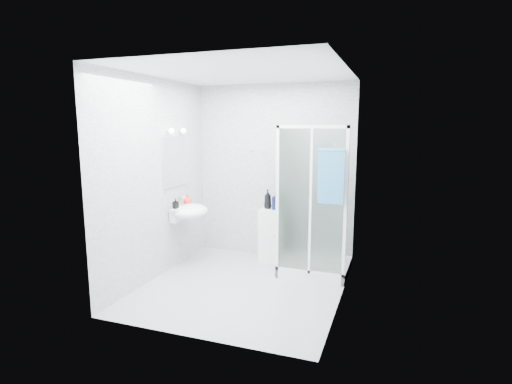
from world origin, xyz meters
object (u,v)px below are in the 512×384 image
at_px(wall_basin, 189,212).
at_px(hand_towel, 331,175).
at_px(shower_enclosure, 309,241).
at_px(shampoo_bottle_b, 276,200).
at_px(soap_dispenser_black, 175,203).
at_px(soap_dispenser_orange, 188,200).
at_px(shampoo_bottle_a, 268,199).
at_px(storage_cabinet, 272,235).

height_order(wall_basin, hand_towel, hand_towel).
bearing_deg(hand_towel, wall_basin, 177.55).
bearing_deg(wall_basin, hand_towel, -2.45).
distance_m(shower_enclosure, wall_basin, 1.72).
xyz_separation_m(shampoo_bottle_b, soap_dispenser_black, (-1.22, -0.76, 0.01)).
bearing_deg(soap_dispenser_black, soap_dispenser_orange, 81.89).
bearing_deg(soap_dispenser_black, shampoo_bottle_b, 31.99).
relative_size(shower_enclosure, soap_dispenser_black, 14.01).
distance_m(shower_enclosure, shampoo_bottle_a, 0.89).
xyz_separation_m(wall_basin, soap_dispenser_orange, (-0.09, 0.12, 0.14)).
relative_size(storage_cabinet, shampoo_bottle_a, 2.78).
bearing_deg(soap_dispenser_orange, soap_dispenser_black, -98.11).
bearing_deg(shampoo_bottle_a, soap_dispenser_orange, -154.80).
distance_m(shampoo_bottle_a, shampoo_bottle_b, 0.13).
bearing_deg(storage_cabinet, shampoo_bottle_b, 12.51).
relative_size(soap_dispenser_orange, soap_dispenser_black, 1.08).
xyz_separation_m(storage_cabinet, shampoo_bottle_b, (0.06, 0.01, 0.53)).
height_order(shower_enclosure, shampoo_bottle_b, shower_enclosure).
bearing_deg(storage_cabinet, hand_towel, -34.19).
bearing_deg(hand_towel, shower_enclosure, 129.76).
distance_m(shampoo_bottle_a, soap_dispenser_orange, 1.16).
height_order(shower_enclosure, wall_basin, shower_enclosure).
relative_size(hand_towel, soap_dispenser_black, 4.69).
relative_size(wall_basin, soap_dispenser_orange, 3.64).
xyz_separation_m(shampoo_bottle_a, shampoo_bottle_b, (0.13, -0.00, -0.01)).
height_order(shampoo_bottle_a, soap_dispenser_black, shampoo_bottle_a).
relative_size(shower_enclosure, shampoo_bottle_b, 7.53).
height_order(wall_basin, shampoo_bottle_a, shampoo_bottle_a).
relative_size(shower_enclosure, wall_basin, 3.57).
xyz_separation_m(hand_towel, soap_dispenser_orange, (-2.07, 0.20, -0.47)).
bearing_deg(wall_basin, soap_dispenser_black, -129.08).
distance_m(hand_towel, shampoo_bottle_a, 1.33).
relative_size(storage_cabinet, shampoo_bottle_b, 2.97).
distance_m(shampoo_bottle_b, soap_dispenser_orange, 1.28).
bearing_deg(soap_dispenser_orange, storage_cabinet, 23.19).
height_order(wall_basin, soap_dispenser_orange, soap_dispenser_orange).
distance_m(shower_enclosure, storage_cabinet, 0.68).
bearing_deg(soap_dispenser_orange, shampoo_bottle_a, 25.20).
bearing_deg(shower_enclosure, shampoo_bottle_b, 152.32).
relative_size(shampoo_bottle_a, soap_dispenser_black, 1.98).
relative_size(storage_cabinet, soap_dispenser_black, 5.52).
distance_m(shower_enclosure, hand_towel, 1.09).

